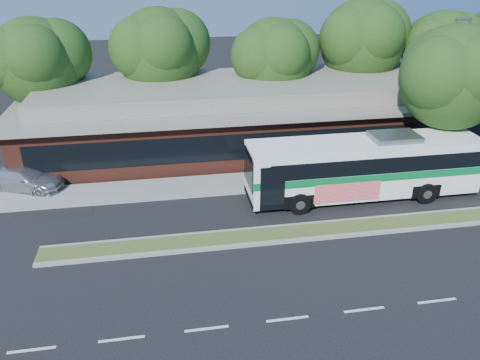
# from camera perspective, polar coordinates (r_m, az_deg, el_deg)

# --- Properties ---
(ground) EXTENTS (120.00, 120.00, 0.00)m
(ground) POSITION_cam_1_polar(r_m,az_deg,el_deg) (22.68, 9.93, -7.03)
(ground) COLOR black
(ground) RESTS_ON ground
(median_strip) EXTENTS (26.00, 1.10, 0.15)m
(median_strip) POSITION_cam_1_polar(r_m,az_deg,el_deg) (23.12, 9.47, -6.09)
(median_strip) COLOR #4C5423
(median_strip) RESTS_ON ground
(sidewalk) EXTENTS (44.00, 2.60, 0.12)m
(sidewalk) POSITION_cam_1_polar(r_m,az_deg,el_deg) (27.96, 5.77, 0.07)
(sidewalk) COLOR gray
(sidewalk) RESTS_ON ground
(plaza_building) EXTENTS (33.20, 11.20, 4.45)m
(plaza_building) POSITION_cam_1_polar(r_m,az_deg,el_deg) (33.15, 3.00, 8.21)
(plaza_building) COLOR #5F291E
(plaza_building) RESTS_ON ground
(lamp_post) EXTENTS (0.93, 0.18, 9.07)m
(lamp_post) POSITION_cam_1_polar(r_m,az_deg,el_deg) (29.89, 24.68, 9.47)
(lamp_post) COLOR slate
(lamp_post) RESTS_ON ground
(tree_bg_a) EXTENTS (6.47, 5.80, 8.63)m
(tree_bg_a) POSITION_cam_1_polar(r_m,az_deg,el_deg) (34.41, -22.89, 13.38)
(tree_bg_a) COLOR black
(tree_bg_a) RESTS_ON ground
(tree_bg_b) EXTENTS (6.69, 6.00, 9.00)m
(tree_bg_b) POSITION_cam_1_polar(r_m,az_deg,el_deg) (34.50, -9.15, 15.51)
(tree_bg_b) COLOR black
(tree_bg_b) RESTS_ON ground
(tree_bg_c) EXTENTS (6.24, 5.60, 8.26)m
(tree_bg_c) POSITION_cam_1_polar(r_m,az_deg,el_deg) (34.63, 4.70, 14.86)
(tree_bg_c) COLOR black
(tree_bg_c) RESTS_ON ground
(tree_bg_d) EXTENTS (6.91, 6.20, 9.37)m
(tree_bg_d) POSITION_cam_1_polar(r_m,az_deg,el_deg) (37.74, 15.23, 16.27)
(tree_bg_d) COLOR black
(tree_bg_d) RESTS_ON ground
(tree_bg_e) EXTENTS (6.47, 5.80, 8.50)m
(tree_bg_e) POSITION_cam_1_polar(r_m,az_deg,el_deg) (39.80, 23.83, 14.50)
(tree_bg_e) COLOR black
(tree_bg_e) RESTS_ON ground
(transit_bus) EXTENTS (12.70, 3.02, 3.56)m
(transit_bus) POSITION_cam_1_polar(r_m,az_deg,el_deg) (26.11, 14.96, 1.97)
(transit_bus) COLOR white
(transit_bus) RESTS_ON ground
(sedan) EXTENTS (4.95, 3.49, 1.33)m
(sedan) POSITION_cam_1_polar(r_m,az_deg,el_deg) (29.24, -24.81, 0.17)
(sedan) COLOR #B4B7BB
(sedan) RESTS_ON ground
(sidewalk_tree) EXTENTS (6.51, 5.84, 8.90)m
(sidewalk_tree) POSITION_cam_1_polar(r_m,az_deg,el_deg) (29.31, 25.16, 11.58)
(sidewalk_tree) COLOR black
(sidewalk_tree) RESTS_ON ground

